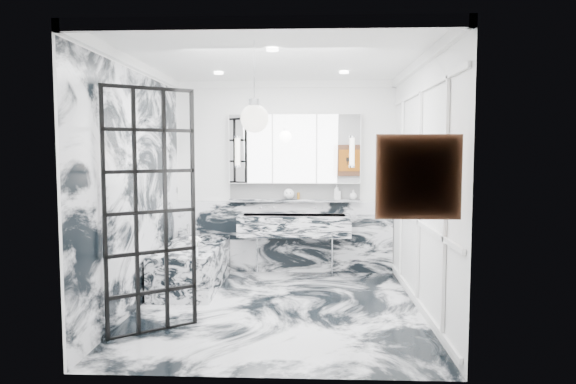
{
  "coord_description": "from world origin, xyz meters",
  "views": [
    {
      "loc": [
        0.37,
        -5.71,
        1.79
      ],
      "look_at": [
        0.11,
        0.5,
        1.29
      ],
      "focal_mm": 32.0,
      "sensor_mm": 36.0,
      "label": 1
    }
  ],
  "objects_px": {
    "crittall_door": "(151,212)",
    "bathtub": "(192,266)",
    "trough_sink": "(294,225)",
    "mirror_cabinet": "(295,149)"
  },
  "relations": [
    {
      "from": "trough_sink",
      "to": "bathtub",
      "type": "relative_size",
      "value": 0.97
    },
    {
      "from": "crittall_door",
      "to": "bathtub",
      "type": "height_order",
      "value": "crittall_door"
    },
    {
      "from": "crittall_door",
      "to": "mirror_cabinet",
      "type": "distance_m",
      "value": 2.92
    },
    {
      "from": "bathtub",
      "to": "trough_sink",
      "type": "bearing_deg",
      "value": 26.48
    },
    {
      "from": "crittall_door",
      "to": "trough_sink",
      "type": "distance_m",
      "value": 2.74
    },
    {
      "from": "crittall_door",
      "to": "trough_sink",
      "type": "xyz_separation_m",
      "value": [
        1.33,
        2.35,
        -0.47
      ]
    },
    {
      "from": "crittall_door",
      "to": "trough_sink",
      "type": "bearing_deg",
      "value": 25.17
    },
    {
      "from": "trough_sink",
      "to": "bathtub",
      "type": "distance_m",
      "value": 1.55
    },
    {
      "from": "mirror_cabinet",
      "to": "trough_sink",
      "type": "bearing_deg",
      "value": -90.0
    },
    {
      "from": "trough_sink",
      "to": "mirror_cabinet",
      "type": "xyz_separation_m",
      "value": [
        -0.0,
        0.17,
        1.09
      ]
    }
  ]
}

